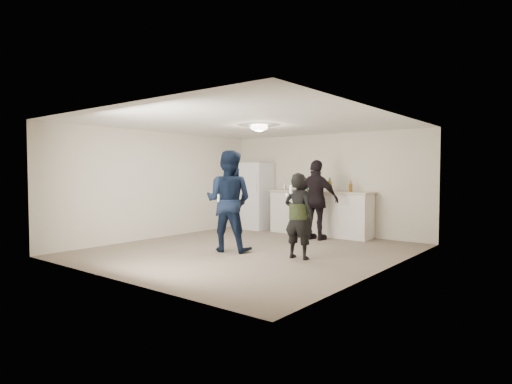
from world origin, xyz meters
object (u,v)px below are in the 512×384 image
Objects in this scene: man at (229,201)px; spectator at (317,200)px; shaker at (285,187)px; woman at (299,216)px; fridge at (257,196)px; counter at (320,214)px.

man is 1.08× the size of spectator.
woman is at bearing -51.42° from shaker.
shaker is at bearing -27.70° from spectator.
man is at bearing -61.22° from fridge.
counter is 3.01m from woman.
woman is 2.24m from spectator.
fridge reaches higher than woman.
counter is 1.32× the size of man.
man reaches higher than shaker.
man is at bearing 73.06° from spectator.
shaker is (-1.02, -0.03, 0.65)m from counter.
man is 2.38m from spectator.
man reaches higher than fridge.
counter is at bearing -115.87° from man.
fridge is 0.98× the size of spectator.
shaker is at bearing -96.31° from man.
shaker reaches higher than counter.
spectator is (2.24, -0.62, 0.01)m from fridge.
shaker is (0.90, 0.04, 0.28)m from fridge.
fridge is at bearing -177.92° from counter.
spectator is at bearing -26.37° from shaker.
shaker is 0.09× the size of man.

